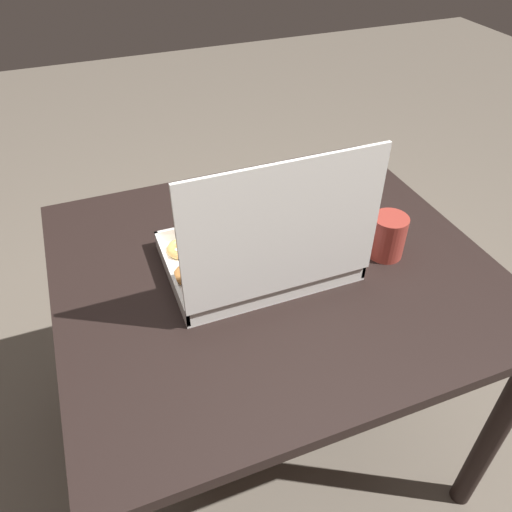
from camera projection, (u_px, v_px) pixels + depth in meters
ground_plane at (268, 432)px, 1.67m from camera, size 8.00×8.00×0.00m
dining_table at (272, 295)px, 1.26m from camera, size 1.01×0.90×0.74m
donut_box at (264, 253)px, 1.13m from camera, size 0.42×0.30×0.35m
coffee_mug at (388, 236)px, 1.19m from camera, size 0.08×0.08×0.11m
paper_napkin at (223, 199)px, 1.40m from camera, size 0.18×0.13×0.01m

